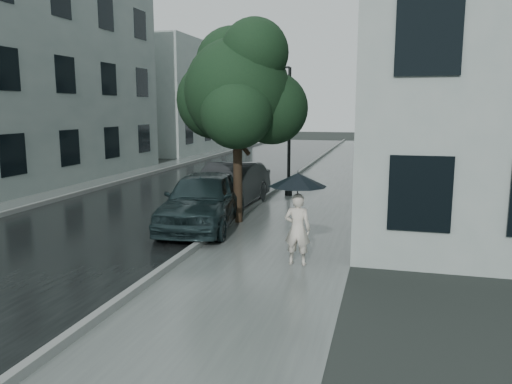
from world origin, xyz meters
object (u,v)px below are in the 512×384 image
(street_tree, at_px, (238,90))
(car_near, at_px, (203,199))
(car_far, at_px, (229,186))
(lamp_post, at_px, (285,121))
(pedestrian, at_px, (297,229))

(street_tree, bearing_deg, car_near, -128.02)
(street_tree, distance_m, car_near, 3.21)
(car_far, bearing_deg, lamp_post, 68.05)
(car_far, bearing_deg, pedestrian, -56.46)
(pedestrian, distance_m, lamp_post, 8.64)
(pedestrian, height_order, lamp_post, lamp_post)
(lamp_post, xyz_separation_m, car_near, (-1.15, -5.53, -1.99))
(car_near, xyz_separation_m, car_far, (-0.12, 2.75, -0.04))
(pedestrian, distance_m, car_near, 4.08)
(lamp_post, distance_m, car_far, 3.67)
(lamp_post, relative_size, car_near, 1.06)
(pedestrian, xyz_separation_m, car_far, (-3.23, 5.40, -0.03))
(street_tree, distance_m, car_far, 3.61)
(car_near, bearing_deg, lamp_post, 71.28)
(pedestrian, xyz_separation_m, car_near, (-3.11, 2.65, 0.01))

